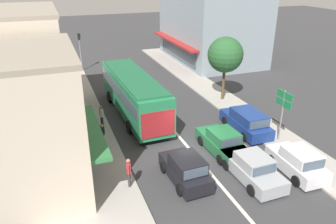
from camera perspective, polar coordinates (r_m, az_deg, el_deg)
ground_plane at (r=20.93m, az=4.13°, el=-6.85°), size 140.00×140.00×0.00m
lane_centre_line at (r=24.18m, az=0.26°, el=-2.34°), size 0.20×28.00×0.01m
sidewalk_left at (r=24.72m, az=-16.38°, el=-2.60°), size 5.20×44.00×0.14m
kerb_right at (r=28.33m, az=10.64°, el=1.38°), size 2.80×44.00×0.12m
shopfront_corner_near at (r=17.72m, az=-26.72°, el=-2.24°), size 8.31×7.19×7.26m
shopfront_mid_block at (r=25.60m, az=-25.45°, el=6.63°), size 7.74×9.14×8.21m
building_right_far at (r=41.60m, az=7.56°, el=15.45°), size 9.81×13.31×9.61m
city_bus at (r=25.41m, az=-6.01°, el=3.45°), size 2.97×10.92×3.23m
hatchback_queue_far_back at (r=17.89m, az=3.08°, el=-9.96°), size 1.94×3.76×1.54m
sedan_queue_gap_filler at (r=18.62m, az=14.47°, el=-9.47°), size 1.94×4.22×1.47m
sedan_adjacent_lane_trail at (r=20.80m, az=9.49°, el=-5.25°), size 1.97×4.24×1.47m
parked_hatchback_kerb_front at (r=19.85m, az=21.64°, el=-8.11°), size 1.92×3.76×1.54m
parked_wagon_kerb_second at (r=23.67m, az=13.49°, el=-1.66°), size 2.01×4.53×1.58m
traffic_light_downstreet at (r=38.05m, az=-15.11°, el=11.11°), size 0.33×0.24×4.20m
directional_road_sign at (r=22.14m, az=19.50°, el=1.34°), size 0.10×1.40×3.60m
street_tree_right at (r=28.04m, az=9.96°, el=9.76°), size 2.98×2.98×5.54m
pedestrian_with_handbag_near at (r=21.04m, az=-11.34°, el=-3.80°), size 0.38×0.66×1.63m
pedestrian_browsing_midblock at (r=17.25m, az=-6.85°, el=-10.12°), size 0.31×0.55×1.63m
pedestrian_far_walker at (r=23.74m, az=-11.51°, el=-0.54°), size 0.27×0.56×1.63m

